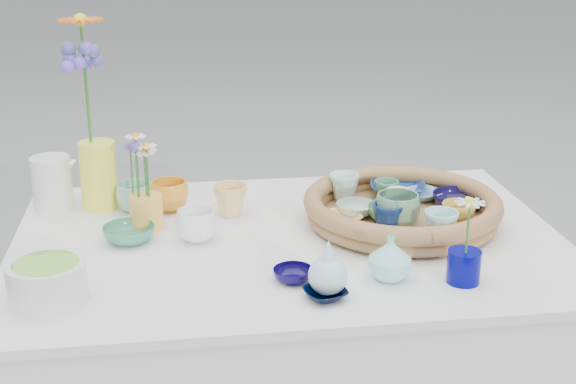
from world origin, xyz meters
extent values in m
imported|color=navy|center=(0.31, 0.19, 0.80)|extent=(0.17, 0.17, 0.03)
imported|color=#100A36|center=(0.43, 0.09, 0.80)|extent=(0.14, 0.14, 0.04)
imported|color=gold|center=(0.38, -0.06, 0.82)|extent=(0.10, 0.10, 0.07)
imported|color=#48A355|center=(0.25, 0.02, 0.80)|extent=(0.15, 0.15, 0.04)
imported|color=#649672|center=(0.25, -0.02, 0.82)|extent=(0.13, 0.13, 0.08)
imported|color=#AECFC5|center=(0.17, 0.07, 0.80)|extent=(0.10, 0.10, 0.03)
imported|color=#C7F6EB|center=(0.17, 0.18, 0.82)|extent=(0.09, 0.09, 0.07)
imported|color=white|center=(0.28, 0.09, 0.81)|extent=(0.07, 0.07, 0.06)
imported|color=#79ADCE|center=(0.37, 0.16, 0.79)|extent=(0.12, 0.12, 0.02)
imported|color=navy|center=(0.22, -0.04, 0.82)|extent=(0.10, 0.10, 0.07)
imported|color=#E2AC64|center=(0.12, 0.03, 0.79)|extent=(0.12, 0.12, 0.02)
imported|color=#A8E5E3|center=(0.32, -0.11, 0.82)|extent=(0.09, 0.09, 0.07)
imported|color=#458D6A|center=(0.27, 0.15, 0.81)|extent=(0.07, 0.07, 0.06)
imported|color=gold|center=(-0.27, 0.22, 0.80)|extent=(0.12, 0.12, 0.08)
imported|color=#F6CE79|center=(-0.12, 0.17, 0.80)|extent=(0.11, 0.11, 0.08)
imported|color=#3E8869|center=(-0.36, 0.03, 0.78)|extent=(0.14, 0.14, 0.04)
imported|color=white|center=(-0.21, 0.01, 0.80)|extent=(0.10, 0.10, 0.07)
imported|color=#0B0440|center=(-0.02, -0.22, 0.78)|extent=(0.09, 0.09, 0.03)
imported|color=#90CBB4|center=(-0.36, 0.23, 0.80)|extent=(0.11, 0.11, 0.07)
imported|color=black|center=(0.03, -0.31, 0.78)|extent=(0.10, 0.10, 0.02)
imported|color=#96EAE5|center=(0.17, -0.24, 0.81)|extent=(0.12, 0.12, 0.09)
cylinder|color=#00016D|center=(0.32, -0.28, 0.80)|extent=(0.08, 0.08, 0.07)
cylinder|color=#FFF540|center=(-0.44, 0.26, 0.85)|extent=(0.11, 0.11, 0.17)
cylinder|color=#FFB745|center=(-0.33, 0.10, 0.81)|extent=(0.08, 0.08, 0.08)
camera|label=1|loc=(-0.24, -1.69, 1.48)|focal=50.00mm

